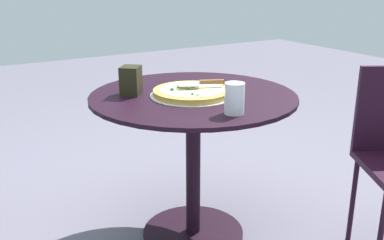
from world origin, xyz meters
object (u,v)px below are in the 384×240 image
(pizza_on_tray, at_px, (192,92))
(pizza_server, at_px, (201,83))
(patio_table, at_px, (193,134))
(napkin_dispenser, at_px, (131,81))
(drinking_cup, at_px, (234,98))

(pizza_on_tray, xyz_separation_m, pizza_server, (0.05, 0.00, 0.04))
(patio_table, xyz_separation_m, pizza_server, (0.03, -0.02, 0.25))
(patio_table, xyz_separation_m, pizza_on_tray, (-0.02, -0.02, 0.21))
(patio_table, height_order, pizza_on_tray, pizza_on_tray)
(pizza_on_tray, distance_m, napkin_dispenser, 0.28)
(napkin_dispenser, bearing_deg, drinking_cup, 66.40)
(patio_table, xyz_separation_m, napkin_dispenser, (-0.24, 0.14, 0.26))
(pizza_server, height_order, napkin_dispenser, napkin_dispenser)
(pizza_on_tray, relative_size, pizza_server, 1.79)
(drinking_cup, bearing_deg, napkin_dispenser, 115.45)
(pizza_on_tray, relative_size, napkin_dispenser, 2.93)
(patio_table, relative_size, pizza_on_tray, 2.50)
(patio_table, relative_size, napkin_dispenser, 7.31)
(pizza_server, bearing_deg, drinking_cup, -98.04)
(pizza_server, distance_m, napkin_dispenser, 0.31)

